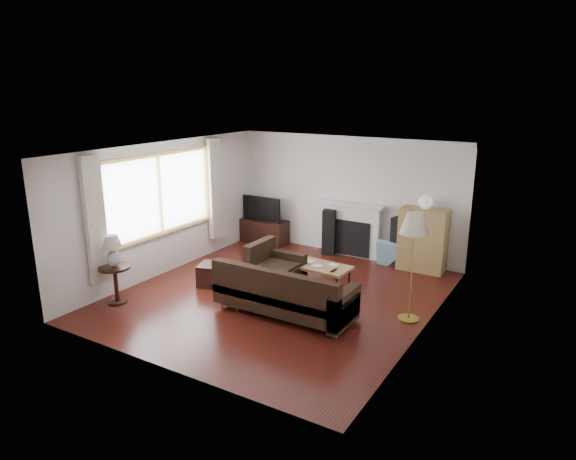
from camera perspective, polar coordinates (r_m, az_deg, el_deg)
The scene contains 17 objects.
room at distance 8.49m, azimuth -1.04°, elevation 0.50°, with size 5.10×5.60×2.54m.
window at distance 9.77m, azimuth -14.00°, elevation 3.87°, with size 0.12×2.74×1.54m, color olive.
curtain_near at distance 8.78m, azimuth -20.65°, elevation 1.01°, with size 0.10×0.35×2.10m, color beige.
curtain_far at distance 10.87m, azimuth -8.13°, elevation 4.54°, with size 0.10×0.35×2.10m, color beige.
fireplace at distance 10.86m, azimuth 7.06°, elevation 0.09°, with size 1.40×0.26×1.15m, color white.
tv_stand at distance 11.78m, azimuth -2.62°, elevation -0.12°, with size 1.06×0.48×0.53m, color black.
television at distance 11.64m, azimuth -2.65°, elevation 2.46°, with size 0.97×0.13×0.56m, color black.
speaker_left at distance 10.97m, azimuth 4.62°, elevation -0.17°, with size 0.27×0.32×0.97m, color black.
speaker_right at distance 10.40m, azimuth 12.34°, elevation -1.29°, with size 0.28×0.33×1.00m, color black.
bookshelf at distance 10.22m, azimuth 14.74°, elevation -1.08°, with size 0.89×0.42×1.23m, color #9F8149.
globe_lamp at distance 10.04m, azimuth 15.03°, elevation 3.00°, with size 0.27×0.27×0.27m, color white.
sectional_sofa at distance 8.07m, azimuth -0.37°, elevation -6.80°, with size 2.39×1.75×0.77m, color black.
coffee_table at distance 9.18m, azimuth 3.52°, elevation -5.14°, with size 1.09×0.59×0.42m, color #977748.
footstool at distance 9.40m, azimuth -8.39°, elevation -4.91°, with size 0.46×0.46×0.39m, color black.
floor_lamp at distance 7.93m, azimuth 13.58°, elevation -4.11°, with size 0.44×0.44×1.70m, color #A48D39.
side_table at distance 8.97m, azimuth -18.57°, elevation -5.77°, with size 0.51×0.51×0.64m, color black.
table_lamp at distance 8.78m, azimuth -18.89°, elevation -2.24°, with size 0.32×0.32×0.52m, color silver.
Camera 1 is at (4.35, -6.94, 3.48)m, focal length 32.00 mm.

